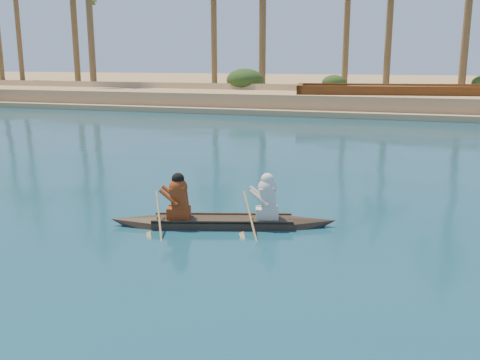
% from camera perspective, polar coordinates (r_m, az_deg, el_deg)
% --- Properties ---
extents(ground, '(160.00, 160.00, 0.00)m').
position_cam_1_polar(ground, '(12.81, -3.90, -3.55)').
color(ground, navy).
rests_on(ground, ground).
extents(sandy_embankment, '(150.00, 51.00, 1.50)m').
position_cam_1_polar(sandy_embankment, '(58.56, 13.52, 9.42)').
color(sandy_embankment, tan).
rests_on(sandy_embankment, ground).
extents(palm_grove, '(110.00, 14.00, 16.00)m').
position_cam_1_polar(palm_grove, '(46.84, 12.77, 17.86)').
color(palm_grove, '#355E21').
rests_on(palm_grove, ground).
extents(shrub_cluster, '(100.00, 6.00, 2.40)m').
position_cam_1_polar(shrub_cluster, '(43.22, 11.89, 9.32)').
color(shrub_cluster, '#1C3C16').
rests_on(shrub_cluster, ground).
extents(canoe, '(4.97, 2.06, 1.37)m').
position_cam_1_polar(canoe, '(11.74, -1.85, -3.71)').
color(canoe, '#2F251A').
rests_on(canoe, ground).
extents(barge_mid, '(13.81, 6.58, 2.21)m').
position_cam_1_polar(barge_mid, '(38.53, 16.14, 8.07)').
color(barge_mid, brown).
rests_on(barge_mid, ground).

